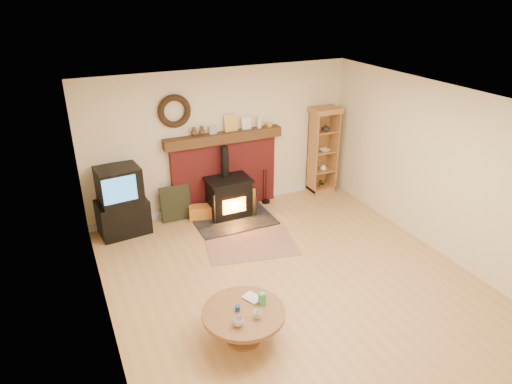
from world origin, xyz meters
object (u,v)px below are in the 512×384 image
wood_stove (229,198)px  coffee_table (244,317)px  tv_unit (121,202)px  curio_cabinet (322,150)px

wood_stove → coffee_table: 3.21m
wood_stove → tv_unit: bearing=174.0°
tv_unit → curio_cabinet: 3.98m
wood_stove → coffee_table: (-1.03, -3.04, -0.02)m
tv_unit → curio_cabinet: bearing=1.2°
coffee_table → curio_cabinet: bearing=46.6°
wood_stove → tv_unit: (-1.86, 0.19, 0.21)m
tv_unit → wood_stove: bearing=-6.0°
tv_unit → curio_cabinet: curio_cabinet is taller
curio_cabinet → coffee_table: (-3.14, -3.32, -0.53)m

